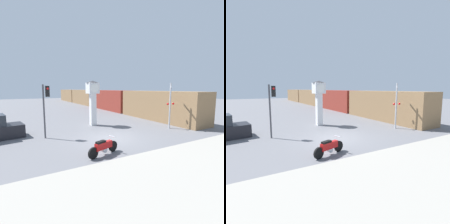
{
  "view_description": "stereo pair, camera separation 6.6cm",
  "coord_description": "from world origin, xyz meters",
  "views": [
    {
      "loc": [
        -6.2,
        -11.15,
        3.69
      ],
      "look_at": [
        0.71,
        0.97,
        1.82
      ],
      "focal_mm": 28.0,
      "sensor_mm": 36.0,
      "label": 1
    },
    {
      "loc": [
        -6.14,
        -11.18,
        3.69
      ],
      "look_at": [
        0.71,
        0.97,
        1.82
      ],
      "focal_mm": 28.0,
      "sensor_mm": 36.0,
      "label": 2
    }
  ],
  "objects": [
    {
      "name": "ground_plane",
      "position": [
        0.0,
        0.0,
        0.0
      ],
      "size": [
        120.0,
        120.0,
        0.0
      ],
      "primitive_type": "plane",
      "color": "slate"
    },
    {
      "name": "sidewalk_strip",
      "position": [
        0.0,
        -6.77,
        0.05
      ],
      "size": [
        36.0,
        6.0,
        0.1
      ],
      "color": "#9E998E",
      "rests_on": "ground_plane"
    },
    {
      "name": "motorcycle",
      "position": [
        -1.97,
        -2.78,
        0.46
      ],
      "size": [
        2.11,
        0.82,
        0.96
      ],
      "rotation": [
        0.0,
        0.0,
        0.31
      ],
      "color": "black",
      "rests_on": "ground_plane"
    },
    {
      "name": "clock_tower",
      "position": [
        0.77,
        4.98,
        2.98
      ],
      "size": [
        1.28,
        1.28,
        4.48
      ],
      "color": "white",
      "rests_on": "ground_plane"
    },
    {
      "name": "freight_train",
      "position": [
        9.03,
        22.56,
        1.7
      ],
      "size": [
        2.8,
        48.62,
        3.4
      ],
      "color": "olive",
      "rests_on": "ground_plane"
    },
    {
      "name": "traffic_light",
      "position": [
        -4.09,
        2.42,
        2.76
      ],
      "size": [
        0.5,
        0.35,
        4.0
      ],
      "color": "#47474C",
      "rests_on": "ground_plane"
    },
    {
      "name": "railroad_crossing_signal",
      "position": [
        6.4,
        0.13,
        2.28
      ],
      "size": [
        0.9,
        0.82,
        4.2
      ],
      "color": "#B7B7BC",
      "rests_on": "ground_plane"
    }
  ]
}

